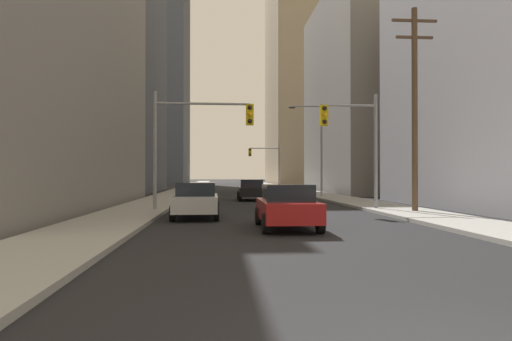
{
  "coord_description": "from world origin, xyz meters",
  "views": [
    {
      "loc": [
        -2.43,
        -4.11,
        1.84
      ],
      "look_at": [
        0.0,
        26.49,
        2.14
      ],
      "focal_mm": 32.69,
      "sensor_mm": 36.0,
      "label": 1
    }
  ],
  "objects": [
    {
      "name": "sidewalk_left",
      "position": [
        -6.53,
        50.0,
        0.07
      ],
      "size": [
        3.08,
        160.0,
        0.15
      ],
      "primitive_type": "cube",
      "color": "#9E9E99",
      "rests_on": "ground"
    },
    {
      "name": "building_left_far_tower",
      "position": [
        -17.66,
        89.94,
        29.55
      ],
      "size": [
        17.62,
        19.08,
        59.09
      ],
      "primitive_type": "cube",
      "color": "#4C515B",
      "rests_on": "ground"
    },
    {
      "name": "building_right_mid_block",
      "position": [
        20.08,
        45.1,
        10.57
      ],
      "size": [
        22.92,
        21.51,
        21.15
      ],
      "primitive_type": "cube",
      "color": "gray",
      "rests_on": "ground"
    },
    {
      "name": "sedan_silver",
      "position": [
        -3.4,
        15.82,
        0.77
      ],
      "size": [
        1.95,
        4.22,
        1.52
      ],
      "color": "#B7BABF",
      "rests_on": "ground"
    },
    {
      "name": "sidewalk_right",
      "position": [
        6.53,
        50.0,
        0.07
      ],
      "size": [
        3.08,
        160.0,
        0.15
      ],
      "primitive_type": "cube",
      "color": "#9E9E99",
      "rests_on": "ground"
    },
    {
      "name": "traffic_signal_near_left",
      "position": [
        -3.43,
        19.19,
        4.1
      ],
      "size": [
        4.98,
        0.44,
        6.0
      ],
      "color": "gray",
      "rests_on": "ground"
    },
    {
      "name": "utility_pole_right",
      "position": [
        6.84,
        17.32,
        5.17
      ],
      "size": [
        2.2,
        0.28,
        9.8
      ],
      "color": "brown",
      "rests_on": "ground"
    },
    {
      "name": "building_left_mid_office",
      "position": [
        -20.31,
        47.8,
        15.53
      ],
      "size": [
        22.21,
        18.07,
        31.06
      ],
      "primitive_type": "cube",
      "color": "#4C515B",
      "rests_on": "ground"
    },
    {
      "name": "traffic_signal_far_right",
      "position": [
        3.78,
        57.41,
        4.06
      ],
      "size": [
        4.22,
        0.44,
        6.0
      ],
      "color": "gray",
      "rests_on": "ground"
    },
    {
      "name": "sedan_red",
      "position": [
        -0.12,
        11.63,
        0.77
      ],
      "size": [
        1.95,
        4.22,
        1.52
      ],
      "color": "maroon",
      "rests_on": "ground"
    },
    {
      "name": "street_lamp_right",
      "position": [
        5.25,
        32.34,
        4.58
      ],
      "size": [
        2.72,
        0.32,
        7.5
      ],
      "color": "gray",
      "rests_on": "ground"
    },
    {
      "name": "sedan_black",
      "position": [
        -0.1,
        29.55,
        0.77
      ],
      "size": [
        1.95,
        4.23,
        1.52
      ],
      "color": "black",
      "rests_on": "ground"
    },
    {
      "name": "building_right_far_highrise",
      "position": [
        15.66,
        93.96,
        31.93
      ],
      "size": [
        14.28,
        24.69,
        63.85
      ],
      "primitive_type": "cube",
      "color": "tan",
      "rests_on": "ground"
    },
    {
      "name": "traffic_signal_near_right",
      "position": [
        4.36,
        19.19,
        4.0
      ],
      "size": [
        2.98,
        0.44,
        6.0
      ],
      "color": "gray",
      "rests_on": "ground"
    }
  ]
}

